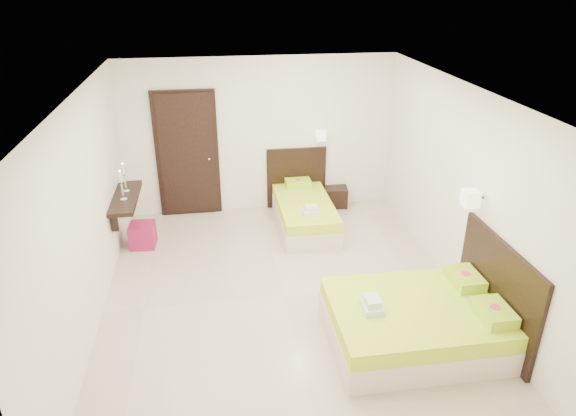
{
  "coord_description": "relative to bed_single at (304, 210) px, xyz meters",
  "views": [
    {
      "loc": [
        -0.79,
        -5.45,
        3.81
      ],
      "look_at": [
        0.1,
        0.3,
        1.1
      ],
      "focal_mm": 32.0,
      "sensor_mm": 36.0,
      "label": 1
    }
  ],
  "objects": [
    {
      "name": "floor",
      "position": [
        -0.62,
        -1.97,
        -0.26
      ],
      "size": [
        5.5,
        5.5,
        0.0
      ],
      "primitive_type": "plane",
      "color": "#C2B4A1",
      "rests_on": "ground"
    },
    {
      "name": "bed_single",
      "position": [
        0.0,
        0.0,
        0.0
      ],
      "size": [
        1.03,
        1.71,
        1.41
      ],
      "color": "beige",
      "rests_on": "ground"
    },
    {
      "name": "bed_double",
      "position": [
        0.77,
        -3.08,
        0.02
      ],
      "size": [
        1.88,
        1.6,
        1.55
      ],
      "color": "beige",
      "rests_on": "ground"
    },
    {
      "name": "nightstand",
      "position": [
        0.69,
        0.65,
        -0.08
      ],
      "size": [
        0.44,
        0.4,
        0.35
      ],
      "primitive_type": "cube",
      "rotation": [
        0.0,
        0.0,
        -0.13
      ],
      "color": "black",
      "rests_on": "ground"
    },
    {
      "name": "ottoman",
      "position": [
        -2.53,
        -0.34,
        -0.08
      ],
      "size": [
        0.39,
        0.39,
        0.36
      ],
      "primitive_type": "cube",
      "rotation": [
        0.0,
        0.0,
        -0.07
      ],
      "color": "maroon",
      "rests_on": "ground"
    },
    {
      "name": "door",
      "position": [
        -1.82,
        0.73,
        0.79
      ],
      "size": [
        1.02,
        0.15,
        2.14
      ],
      "color": "black",
      "rests_on": "ground"
    },
    {
      "name": "console_shelf",
      "position": [
        -2.71,
        -0.37,
        0.56
      ],
      "size": [
        0.35,
        1.2,
        0.78
      ],
      "color": "black",
      "rests_on": "ground"
    }
  ]
}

